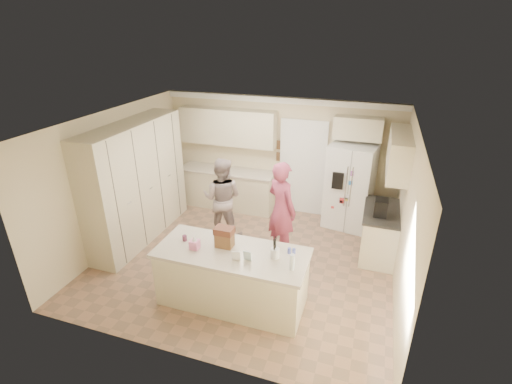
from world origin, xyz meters
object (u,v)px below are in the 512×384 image
(coffee_maker, at_px, (381,207))
(dollhouse_body, at_px, (225,240))
(refrigerator, at_px, (349,187))
(utensil_crock, at_px, (275,253))
(teen_boy, at_px, (222,198))
(teen_girl, at_px, (282,209))
(tissue_box, at_px, (195,244))
(island_base, at_px, (232,278))

(coffee_maker, xyz_separation_m, dollhouse_body, (-2.20, -1.80, -0.03))
(refrigerator, relative_size, utensil_crock, 12.00)
(refrigerator, height_order, teen_boy, refrigerator)
(teen_boy, relative_size, teen_girl, 0.91)
(tissue_box, distance_m, teen_girl, 1.91)
(dollhouse_body, bearing_deg, coffee_maker, 39.29)
(refrigerator, distance_m, utensil_crock, 3.09)
(teen_boy, bearing_deg, dollhouse_body, 109.87)
(utensil_crock, bearing_deg, teen_boy, 131.69)
(refrigerator, relative_size, tissue_box, 12.86)
(utensil_crock, xyz_separation_m, dollhouse_body, (-0.80, 0.05, 0.04))
(teen_girl, bearing_deg, dollhouse_body, 105.55)
(refrigerator, distance_m, teen_boy, 2.65)
(utensil_crock, bearing_deg, tissue_box, -172.87)
(refrigerator, height_order, island_base, refrigerator)
(coffee_maker, xyz_separation_m, teen_girl, (-1.70, -0.31, -0.16))
(coffee_maker, bearing_deg, teen_boy, -178.61)
(refrigerator, bearing_deg, coffee_maker, -50.80)
(refrigerator, relative_size, island_base, 0.82)
(utensil_crock, relative_size, teen_girl, 0.08)
(refrigerator, xyz_separation_m, island_base, (-1.42, -3.04, -0.46))
(teen_girl, bearing_deg, tissue_box, 96.02)
(island_base, xyz_separation_m, tissue_box, (-0.55, -0.10, 0.56))
(coffee_maker, distance_m, dollhouse_body, 2.84)
(utensil_crock, distance_m, dollhouse_body, 0.80)
(utensil_crock, relative_size, teen_boy, 0.09)
(coffee_maker, distance_m, teen_boy, 2.99)
(coffee_maker, height_order, utensil_crock, coffee_maker)
(island_base, xyz_separation_m, dollhouse_body, (-0.15, 0.10, 0.60))
(island_base, relative_size, teen_boy, 1.32)
(tissue_box, distance_m, dollhouse_body, 0.45)
(tissue_box, relative_size, teen_girl, 0.08)
(refrigerator, xyz_separation_m, teen_boy, (-2.36, -1.22, -0.07))
(island_base, bearing_deg, coffee_maker, 42.83)
(coffee_maker, distance_m, teen_girl, 1.74)
(refrigerator, bearing_deg, teen_boy, -142.26)
(island_base, height_order, teen_boy, teen_boy)
(island_base, relative_size, utensil_crock, 14.67)
(refrigerator, xyz_separation_m, tissue_box, (-1.97, -3.14, 0.10))
(coffee_maker, bearing_deg, refrigerator, 118.75)
(refrigerator, relative_size, teen_boy, 1.08)
(teen_boy, height_order, teen_girl, teen_girl)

